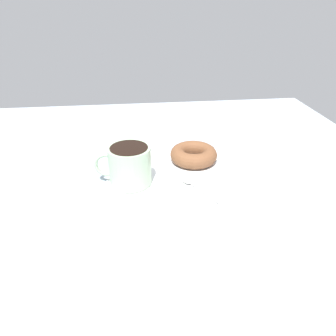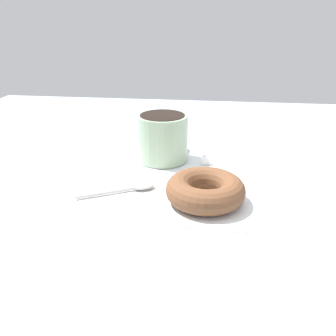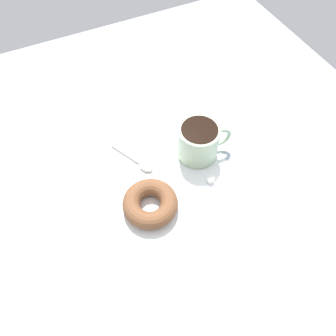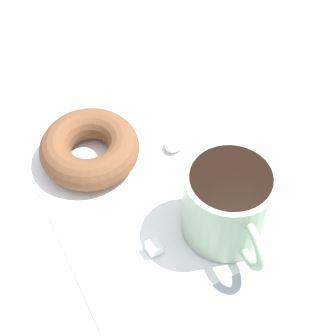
% 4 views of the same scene
% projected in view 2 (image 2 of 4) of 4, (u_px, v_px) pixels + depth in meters
% --- Properties ---
extents(ground_plane, '(1.20, 1.20, 0.02)m').
position_uv_depth(ground_plane, '(156.00, 183.00, 0.66)').
color(ground_plane, '#99A8B7').
extents(napkin, '(0.30, 0.30, 0.00)m').
position_uv_depth(napkin, '(168.00, 180.00, 0.64)').
color(napkin, white).
rests_on(napkin, ground_plane).
extents(coffee_cup, '(0.13, 0.10, 0.09)m').
position_uv_depth(coffee_cup, '(164.00, 137.00, 0.71)').
color(coffee_cup, '#9EB793').
rests_on(coffee_cup, napkin).
extents(donut, '(0.12, 0.12, 0.04)m').
position_uv_depth(donut, '(205.00, 190.00, 0.56)').
color(donut, brown).
rests_on(donut, napkin).
extents(spoon, '(0.07, 0.12, 0.01)m').
position_uv_depth(spoon, '(134.00, 188.00, 0.60)').
color(spoon, '#B7B2A8').
rests_on(spoon, napkin).
extents(sugar_cube, '(0.01, 0.01, 0.01)m').
position_uv_depth(sugar_cube, '(206.00, 160.00, 0.70)').
color(sugar_cube, white).
rests_on(sugar_cube, napkin).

